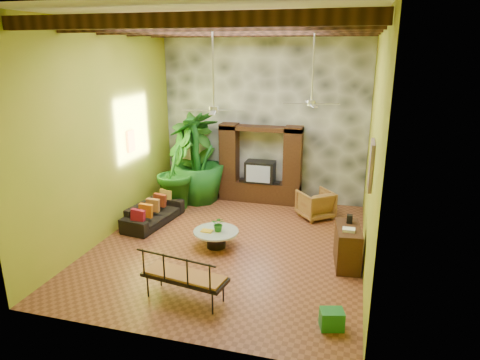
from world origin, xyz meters
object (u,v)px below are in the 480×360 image
(ceiling_fan_front, at_px, (214,99))
(tall_plant_a, at_px, (196,156))
(tall_plant_b, at_px, (175,169))
(iron_bench, at_px, (183,275))
(green_bin, at_px, (332,319))
(coffee_table, at_px, (216,237))
(wicker_armchair, at_px, (316,204))
(ceiling_fan_back, at_px, (312,94))
(tall_plant_c, at_px, (197,157))
(entertainment_center, at_px, (260,170))
(sofa, at_px, (153,213))
(side_console, at_px, (347,246))

(ceiling_fan_front, xyz_separation_m, tall_plant_a, (-1.78, 3.44, -2.12))
(tall_plant_b, xyz_separation_m, iron_bench, (2.08, -4.48, -0.59))
(tall_plant_b, xyz_separation_m, green_bin, (4.71, -4.56, -0.96))
(tall_plant_b, distance_m, green_bin, 6.63)
(tall_plant_a, distance_m, coffee_table, 3.77)
(tall_plant_a, bearing_deg, wicker_armchair, -12.04)
(ceiling_fan_back, distance_m, tall_plant_c, 4.21)
(entertainment_center, relative_size, ceiling_fan_front, 1.29)
(tall_plant_c, bearing_deg, ceiling_fan_back, -23.46)
(sofa, height_order, wicker_armchair, wicker_armchair)
(entertainment_center, bearing_deg, green_bin, -66.21)
(iron_bench, bearing_deg, ceiling_fan_front, 100.49)
(ceiling_fan_front, xyz_separation_m, sofa, (-2.10, 1.13, -3.12))
(wicker_armchair, height_order, green_bin, wicker_armchair)
(wicker_armchair, xyz_separation_m, side_console, (0.91, -2.49, 0.05))
(sofa, height_order, green_bin, sofa)
(sofa, bearing_deg, wicker_armchair, -61.77)
(coffee_table, relative_size, green_bin, 2.76)
(entertainment_center, distance_m, coffee_table, 3.40)
(ceiling_fan_front, xyz_separation_m, green_bin, (2.70, -2.12, -3.24))
(entertainment_center, xyz_separation_m, ceiling_fan_back, (1.60, -1.94, 2.44))
(tall_plant_a, bearing_deg, sofa, -98.02)
(sofa, height_order, tall_plant_a, tall_plant_a)
(coffee_table, bearing_deg, iron_bench, -86.42)
(iron_bench, bearing_deg, entertainment_center, 97.29)
(iron_bench, bearing_deg, tall_plant_a, 117.23)
(tall_plant_b, distance_m, coffee_table, 3.06)
(wicker_armchair, relative_size, side_console, 0.78)
(tall_plant_b, relative_size, tall_plant_c, 0.83)
(coffee_table, xyz_separation_m, side_console, (2.93, -0.08, 0.17))
(tall_plant_c, height_order, green_bin, tall_plant_c)
(tall_plant_b, distance_m, iron_bench, 4.98)
(ceiling_fan_front, xyz_separation_m, tall_plant_b, (-2.01, 2.44, -2.28))
(sofa, relative_size, wicker_armchair, 2.31)
(tall_plant_b, bearing_deg, green_bin, -44.08)
(entertainment_center, distance_m, side_console, 4.33)
(ceiling_fan_front, height_order, ceiling_fan_back, same)
(tall_plant_a, relative_size, green_bin, 6.81)
(coffee_table, height_order, green_bin, coffee_table)
(tall_plant_b, height_order, tall_plant_c, tall_plant_c)
(side_console, relative_size, green_bin, 2.84)
(ceiling_fan_back, distance_m, wicker_armchair, 3.20)
(green_bin, bearing_deg, tall_plant_b, 135.92)
(ceiling_fan_front, relative_size, tall_plant_b, 0.83)
(sofa, xyz_separation_m, green_bin, (4.80, -3.25, -0.12))
(ceiling_fan_front, distance_m, coffee_table, 3.15)
(entertainment_center, relative_size, tall_plant_c, 0.88)
(tall_plant_b, height_order, green_bin, tall_plant_b)
(ceiling_fan_back, xyz_separation_m, wicker_armchair, (0.14, 1.04, -3.02))
(tall_plant_c, bearing_deg, sofa, -104.95)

